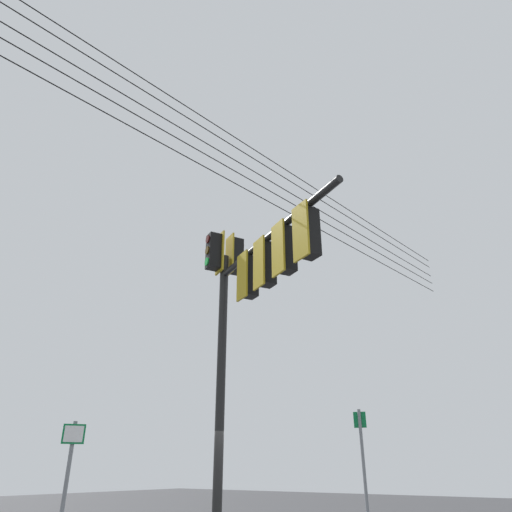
# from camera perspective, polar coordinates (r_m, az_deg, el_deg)

# --- Properties ---
(signal_mast_assembly) EXTENTS (2.64, 4.48, 7.12)m
(signal_mast_assembly) POSITION_cam_1_polar(r_m,az_deg,el_deg) (9.89, -1.10, -4.43)
(signal_mast_assembly) COLOR black
(signal_mast_assembly) RESTS_ON ground
(route_sign_primary) EXTENTS (0.13, 0.27, 3.00)m
(route_sign_primary) POSITION_cam_1_polar(r_m,az_deg,el_deg) (11.24, 13.06, -24.21)
(route_sign_primary) COLOR slate
(route_sign_primary) RESTS_ON ground
(route_sign_secondary) EXTENTS (0.33, 0.24, 2.55)m
(route_sign_secondary) POSITION_cam_1_polar(r_m,az_deg,el_deg) (9.32, -22.16, -24.30)
(route_sign_secondary) COLOR slate
(route_sign_secondary) RESTS_ON ground
(overhead_wire_span) EXTENTS (23.63, 3.08, 2.17)m
(overhead_wire_span) POSITION_cam_1_polar(r_m,az_deg,el_deg) (13.67, -0.14, 10.30)
(overhead_wire_span) COLOR black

